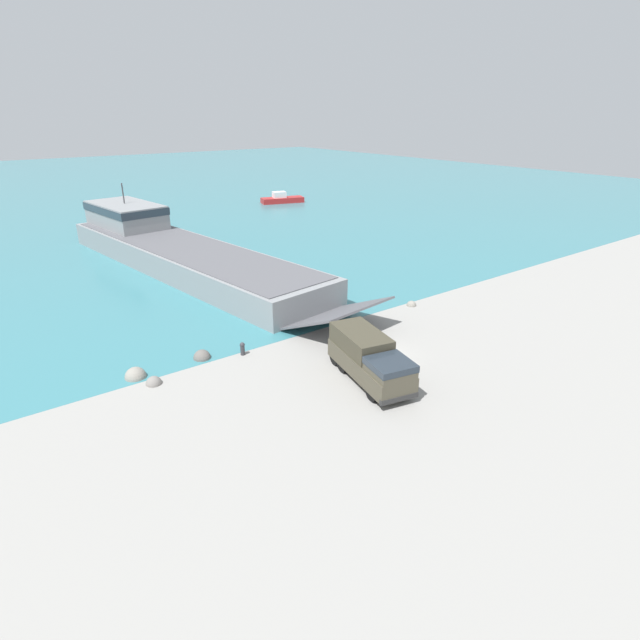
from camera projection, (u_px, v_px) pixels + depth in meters
name	position (u px, v px, depth m)	size (l,w,h in m)	color
ground_plane	(379.00, 355.00, 34.83)	(240.00, 240.00, 0.00)	gray
water_surface	(73.00, 191.00, 106.16)	(240.00, 180.00, 0.01)	teal
landing_craft	(172.00, 247.00, 54.82)	(13.71, 45.50, 7.75)	gray
military_truck	(370.00, 358.00, 31.04)	(3.91, 7.49, 2.85)	#4C4738
soldier_on_ramp	(382.00, 345.00, 33.90)	(0.46, 0.28, 1.79)	#6B664C
moored_boat_a	(282.00, 199.00, 92.39)	(8.15, 4.46, 2.03)	#B22323
mooring_bollard	(242.00, 348.00, 34.62)	(0.35, 0.35, 0.94)	#333338
shoreline_rock_a	(136.00, 377.00, 31.87)	(1.35, 1.35, 1.35)	gray
shoreline_rock_b	(411.00, 306.00, 43.62)	(0.86, 0.86, 0.86)	gray
shoreline_rock_c	(154.00, 384.00, 31.10)	(0.99, 0.99, 0.99)	gray
shoreline_rock_d	(202.00, 358.00, 34.34)	(1.20, 1.20, 1.20)	#66605B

